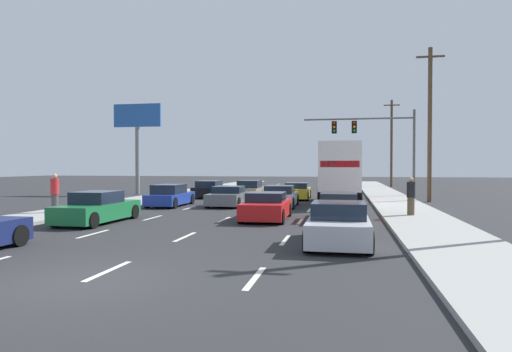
% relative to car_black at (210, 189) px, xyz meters
% --- Properties ---
extents(ground_plane, '(140.00, 140.00, 0.00)m').
position_rel_car_black_xyz_m(ground_plane, '(4.87, 0.26, -0.60)').
color(ground_plane, '#2B2B2D').
extents(sidewalk_right, '(3.04, 80.00, 0.14)m').
position_rel_car_black_xyz_m(sidewalk_right, '(13.34, -4.74, -0.53)').
color(sidewalk_right, '#9E9E99').
rests_on(sidewalk_right, ground_plane).
extents(sidewalk_left, '(3.04, 80.00, 0.14)m').
position_rel_car_black_xyz_m(sidewalk_left, '(-3.60, -4.74, -0.53)').
color(sidewalk_left, '#9E9E99').
rests_on(sidewalk_left, ground_plane).
extents(lane_markings, '(6.94, 57.00, 0.01)m').
position_rel_car_black_xyz_m(lane_markings, '(4.87, -1.33, -0.60)').
color(lane_markings, silver).
rests_on(lane_markings, ground_plane).
extents(car_black, '(1.96, 4.63, 1.28)m').
position_rel_car_black_xyz_m(car_black, '(0.00, 0.00, 0.00)').
color(car_black, black).
rests_on(car_black, ground_plane).
extents(car_blue, '(1.92, 4.29, 1.30)m').
position_rel_car_black_xyz_m(car_blue, '(-0.09, -7.86, -0.00)').
color(car_blue, '#1E389E').
rests_on(car_blue, ground_plane).
extents(car_green, '(1.86, 4.47, 1.32)m').
position_rel_car_black_xyz_m(car_green, '(-0.07, -15.92, -0.01)').
color(car_green, '#196B38').
rests_on(car_green, ground_plane).
extents(car_tan, '(1.84, 4.69, 1.34)m').
position_rel_car_black_xyz_m(car_tan, '(3.29, -0.67, 0.00)').
color(car_tan, tan).
rests_on(car_tan, ground_plane).
extents(car_gray, '(2.05, 4.08, 1.19)m').
position_rel_car_black_xyz_m(car_gray, '(3.34, -7.19, -0.05)').
color(car_gray, slate).
rests_on(car_gray, ground_plane).
extents(car_yellow, '(1.92, 4.24, 1.20)m').
position_rel_car_black_xyz_m(car_yellow, '(6.78, -0.74, -0.04)').
color(car_yellow, yellow).
rests_on(car_yellow, ground_plane).
extents(car_white, '(1.97, 4.38, 1.26)m').
position_rel_car_black_xyz_m(car_white, '(6.43, -7.04, -0.02)').
color(car_white, white).
rests_on(car_white, ground_plane).
extents(car_red, '(1.99, 4.17, 1.23)m').
position_rel_car_black_xyz_m(car_red, '(6.73, -13.51, -0.03)').
color(car_red, red).
rests_on(car_red, ground_plane).
extents(box_truck, '(2.61, 8.23, 3.78)m').
position_rel_car_black_xyz_m(box_truck, '(9.84, -4.35, 1.51)').
color(box_truck, white).
rests_on(box_truck, ground_plane).
extents(car_orange, '(1.88, 4.09, 1.21)m').
position_rel_car_black_xyz_m(car_orange, '(9.88, -13.02, -0.03)').
color(car_orange, orange).
rests_on(car_orange, ground_plane).
extents(car_silver, '(1.90, 4.01, 1.29)m').
position_rel_car_black_xyz_m(car_silver, '(9.96, -19.34, -0.01)').
color(car_silver, '#B7BABF').
rests_on(car_silver, ground_plane).
extents(traffic_signal_mast, '(8.61, 0.69, 6.77)m').
position_rel_car_black_xyz_m(traffic_signal_mast, '(11.88, 3.30, 4.38)').
color(traffic_signal_mast, '#595B56').
rests_on(traffic_signal_mast, ground_plane).
extents(utility_pole_mid, '(1.80, 0.28, 10.24)m').
position_rel_car_black_xyz_m(utility_pole_mid, '(15.68, -1.65, 4.66)').
color(utility_pole_mid, brown).
rests_on(utility_pole_mid, ground_plane).
extents(utility_pole_far, '(1.80, 0.28, 10.02)m').
position_rel_car_black_xyz_m(utility_pole_far, '(15.45, 20.69, 4.55)').
color(utility_pole_far, brown).
rests_on(utility_pole_far, ground_plane).
extents(roadside_billboard, '(4.24, 0.36, 7.69)m').
position_rel_car_black_xyz_m(roadside_billboard, '(-7.21, 2.49, 4.92)').
color(roadside_billboard, slate).
rests_on(roadside_billboard, ground_plane).
extents(pedestrian_near_corner, '(0.38, 0.38, 1.88)m').
position_rel_car_black_xyz_m(pedestrian_near_corner, '(-3.68, -13.67, 0.49)').
color(pedestrian_near_corner, '#3F3F42').
rests_on(pedestrian_near_corner, sidewalk_left).
extents(pedestrian_mid_block, '(0.38, 0.38, 1.74)m').
position_rel_car_black_xyz_m(pedestrian_mid_block, '(13.13, -11.58, 0.41)').
color(pedestrian_mid_block, brown).
rests_on(pedestrian_mid_block, sidewalk_right).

